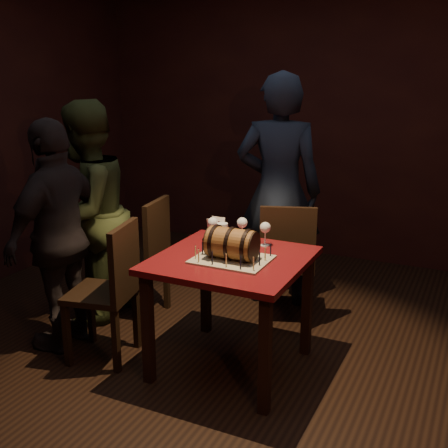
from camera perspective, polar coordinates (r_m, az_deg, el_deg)
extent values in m
plane|color=black|center=(3.77, -0.28, -14.22)|extent=(5.00, 5.00, 0.00)
cube|color=black|center=(5.64, 11.07, 10.59)|extent=(5.00, 0.04, 2.80)
cube|color=#520D12|center=(3.47, 0.77, -3.71)|extent=(0.90, 0.90, 0.04)
cube|color=black|center=(3.48, -7.74, -10.49)|extent=(0.06, 0.06, 0.71)
cube|color=black|center=(3.16, 4.18, -13.22)|extent=(0.06, 0.06, 0.71)
cube|color=black|center=(4.07, -1.86, -6.29)|extent=(0.06, 0.06, 0.71)
cube|color=black|center=(3.81, 8.44, -8.09)|extent=(0.06, 0.06, 0.71)
cube|color=#A19A82|center=(3.40, 0.80, -3.62)|extent=(0.45, 0.35, 0.01)
cylinder|color=brown|center=(3.37, 0.80, -2.01)|extent=(0.28, 0.19, 0.19)
cylinder|color=black|center=(3.41, -0.80, -1.78)|extent=(0.02, 0.21, 0.21)
cylinder|color=black|center=(3.37, 0.80, -2.01)|extent=(0.02, 0.21, 0.21)
cylinder|color=black|center=(3.33, 2.44, -2.25)|extent=(0.02, 0.21, 0.21)
cylinder|color=black|center=(3.43, -1.41, -1.69)|extent=(0.01, 0.18, 0.18)
cylinder|color=black|center=(3.31, 3.09, -2.34)|extent=(0.01, 0.18, 0.18)
cylinder|color=black|center=(3.44, -1.72, -1.64)|extent=(0.04, 0.02, 0.02)
sphere|color=black|center=(3.45, -2.02, -1.60)|extent=(0.03, 0.03, 0.03)
cylinder|color=#E9DA8B|center=(3.33, -2.60, -3.25)|extent=(0.01, 0.01, 0.08)
cylinder|color=black|center=(3.31, -2.61, -2.51)|extent=(0.00, 0.00, 0.01)
cylinder|color=black|center=(3.29, -1.20, -3.48)|extent=(0.01, 0.01, 0.08)
cylinder|color=black|center=(3.27, -1.21, -2.73)|extent=(0.00, 0.00, 0.01)
cylinder|color=#E9DA8B|center=(3.25, 0.23, -3.71)|extent=(0.01, 0.01, 0.08)
cylinder|color=black|center=(3.24, 0.23, -2.96)|extent=(0.00, 0.00, 0.01)
cylinder|color=black|center=(3.21, 1.69, -3.94)|extent=(0.01, 0.01, 0.08)
cylinder|color=black|center=(3.20, 1.70, -3.18)|extent=(0.00, 0.00, 0.01)
cylinder|color=#E9DA8B|center=(3.20, 3.01, -4.03)|extent=(0.01, 0.01, 0.08)
cylinder|color=black|center=(3.19, 3.02, -3.27)|extent=(0.00, 0.00, 0.01)
cylinder|color=black|center=(3.28, 3.63, -3.54)|extent=(0.01, 0.01, 0.08)
cylinder|color=black|center=(3.27, 3.64, -2.80)|extent=(0.00, 0.00, 0.01)
cylinder|color=#E9DA8B|center=(3.36, 4.21, -3.07)|extent=(0.01, 0.01, 0.08)
cylinder|color=black|center=(3.35, 4.22, -2.35)|extent=(0.00, 0.00, 0.01)
cylinder|color=black|center=(3.44, 4.76, -2.63)|extent=(0.01, 0.01, 0.08)
cylinder|color=black|center=(3.43, 4.78, -1.92)|extent=(0.00, 0.00, 0.01)
cylinder|color=#E9DA8B|center=(3.47, 3.37, -2.43)|extent=(0.01, 0.01, 0.08)
cylinder|color=black|center=(3.46, 3.38, -1.72)|extent=(0.00, 0.00, 0.01)
cylinder|color=black|center=(3.51, 2.00, -2.23)|extent=(0.01, 0.01, 0.08)
cylinder|color=black|center=(3.49, 2.01, -1.53)|extent=(0.00, 0.00, 0.01)
cylinder|color=#E9DA8B|center=(3.54, 0.65, -2.03)|extent=(0.01, 0.01, 0.08)
cylinder|color=black|center=(3.53, 0.66, -1.34)|extent=(0.00, 0.00, 0.01)
cylinder|color=black|center=(3.58, -0.66, -1.84)|extent=(0.01, 0.01, 0.08)
cylinder|color=black|center=(3.57, -0.66, -1.15)|extent=(0.00, 0.00, 0.01)
cylinder|color=#E9DA8B|center=(3.54, -1.51, -2.06)|extent=(0.01, 0.01, 0.08)
cylinder|color=black|center=(3.52, -1.52, -1.37)|extent=(0.00, 0.00, 0.01)
cylinder|color=black|center=(3.46, -2.20, -2.48)|extent=(0.01, 0.01, 0.08)
cylinder|color=black|center=(3.45, -2.20, -1.77)|extent=(0.00, 0.00, 0.01)
cylinder|color=#E9DA8B|center=(3.39, -2.91, -2.91)|extent=(0.01, 0.01, 0.08)
cylinder|color=black|center=(3.37, -2.92, -2.19)|extent=(0.00, 0.00, 0.01)
cylinder|color=silver|center=(3.79, -1.13, -1.63)|extent=(0.06, 0.06, 0.01)
cylinder|color=silver|center=(3.77, -1.14, -0.95)|extent=(0.01, 0.01, 0.09)
sphere|color=silver|center=(3.75, -1.14, 0.15)|extent=(0.07, 0.07, 0.07)
sphere|color=#591114|center=(3.75, -1.14, 0.04)|extent=(0.05, 0.05, 0.05)
cylinder|color=silver|center=(3.78, 1.84, -1.65)|extent=(0.06, 0.06, 0.01)
cylinder|color=silver|center=(3.77, 1.85, -0.96)|extent=(0.01, 0.01, 0.09)
sphere|color=silver|center=(3.75, 1.86, 0.13)|extent=(0.07, 0.07, 0.07)
cylinder|color=silver|center=(3.68, 4.18, -2.17)|extent=(0.06, 0.06, 0.01)
cylinder|color=silver|center=(3.67, 4.19, -1.48)|extent=(0.01, 0.01, 0.09)
sphere|color=silver|center=(3.65, 4.21, -0.35)|extent=(0.07, 0.07, 0.07)
sphere|color=#BF594C|center=(3.65, 4.21, -0.46)|extent=(0.05, 0.05, 0.05)
cylinder|color=silver|center=(3.66, -0.16, -1.05)|extent=(0.07, 0.07, 0.15)
cylinder|color=#9E5414|center=(3.67, -0.16, -1.31)|extent=(0.06, 0.06, 0.11)
cylinder|color=white|center=(3.65, -0.16, -0.32)|extent=(0.06, 0.06, 0.02)
cube|color=black|center=(4.27, 6.39, -3.94)|extent=(0.51, 0.51, 0.04)
cube|color=black|center=(4.52, 8.47, -6.08)|extent=(0.04, 0.04, 0.43)
cube|color=black|center=(4.52, 4.14, -5.95)|extent=(0.04, 0.04, 0.43)
cube|color=black|center=(4.21, 8.63, -7.80)|extent=(0.04, 0.04, 0.43)
cube|color=black|center=(4.20, 3.95, -7.67)|extent=(0.04, 0.04, 0.43)
cube|color=black|center=(4.02, 6.50, -1.46)|extent=(0.39, 0.17, 0.46)
cube|color=black|center=(4.37, -8.87, -3.60)|extent=(0.45, 0.45, 0.04)
cube|color=black|center=(4.66, -9.71, -5.44)|extent=(0.04, 0.04, 0.43)
cube|color=black|center=(4.39, -11.74, -6.95)|extent=(0.04, 0.04, 0.43)
cube|color=black|center=(4.52, -5.85, -5.97)|extent=(0.04, 0.04, 0.43)
cube|color=black|center=(4.24, -7.68, -7.58)|extent=(0.04, 0.04, 0.43)
cube|color=black|center=(4.21, -6.82, -0.66)|extent=(0.10, 0.40, 0.46)
cube|color=black|center=(3.78, -12.41, -6.95)|extent=(0.47, 0.47, 0.04)
cube|color=black|center=(4.08, -13.35, -8.83)|extent=(0.04, 0.04, 0.43)
cube|color=black|center=(3.81, -15.66, -10.84)|extent=(0.04, 0.04, 0.43)
cube|color=black|center=(3.95, -8.88, -9.46)|extent=(0.04, 0.04, 0.43)
cube|color=black|center=(3.67, -10.91, -11.62)|extent=(0.04, 0.04, 0.43)
cube|color=black|center=(3.62, -10.07, -3.62)|extent=(0.12, 0.40, 0.46)
imported|color=#192032|center=(4.47, 5.56, 3.33)|extent=(0.76, 0.59, 1.85)
imported|color=#353F1F|center=(4.27, -13.78, 1.02)|extent=(0.63, 0.81, 1.66)
imported|color=black|center=(3.91, -16.37, -1.19)|extent=(0.40, 0.93, 1.57)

